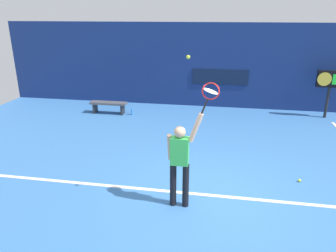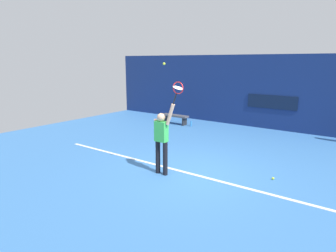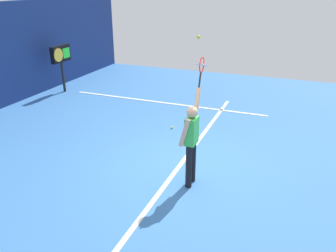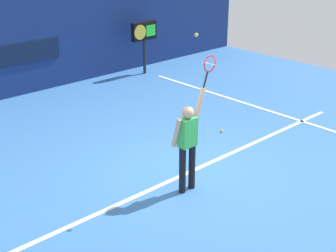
# 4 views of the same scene
# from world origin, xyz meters

# --- Properties ---
(ground_plane) EXTENTS (18.00, 18.00, 0.00)m
(ground_plane) POSITION_xyz_m (0.00, 0.00, 0.00)
(ground_plane) COLOR #3870B2
(back_wall) EXTENTS (18.00, 0.20, 3.32)m
(back_wall) POSITION_xyz_m (0.00, 6.90, 1.66)
(back_wall) COLOR navy
(back_wall) RESTS_ON ground_plane
(sponsor_banner_center) EXTENTS (2.20, 0.03, 0.60)m
(sponsor_banner_center) POSITION_xyz_m (0.00, 6.78, 1.24)
(sponsor_banner_center) COLOR #0C1933
(court_baseline) EXTENTS (10.00, 0.10, 0.01)m
(court_baseline) POSITION_xyz_m (0.00, -0.01, 0.01)
(court_baseline) COLOR white
(court_baseline) RESTS_ON ground_plane
(tennis_player) EXTENTS (0.68, 0.31, 1.97)m
(tennis_player) POSITION_xyz_m (-0.59, -0.47, 1.01)
(tennis_player) COLOR black
(tennis_player) RESTS_ON ground_plane
(tennis_racket) EXTENTS (0.40, 0.27, 0.63)m
(tennis_racket) POSITION_xyz_m (-0.07, -0.47, 2.35)
(tennis_racket) COLOR black
(tennis_ball) EXTENTS (0.07, 0.07, 0.07)m
(tennis_ball) POSITION_xyz_m (-0.47, -0.51, 2.96)
(tennis_ball) COLOR #CCE033
(court_bench) EXTENTS (1.40, 0.36, 0.45)m
(court_bench) POSITION_xyz_m (-4.13, 5.17, 0.34)
(court_bench) COLOR #4C4C51
(court_bench) RESTS_ON ground_plane
(water_bottle) EXTENTS (0.07, 0.07, 0.24)m
(water_bottle) POSITION_xyz_m (-3.20, 5.17, 0.12)
(water_bottle) COLOR #338CD8
(water_bottle) RESTS_ON ground_plane
(spare_ball) EXTENTS (0.07, 0.07, 0.07)m
(spare_ball) POSITION_xyz_m (2.00, 0.93, 0.03)
(spare_ball) COLOR #CCE033
(spare_ball) RESTS_ON ground_plane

